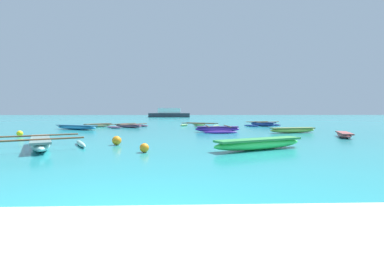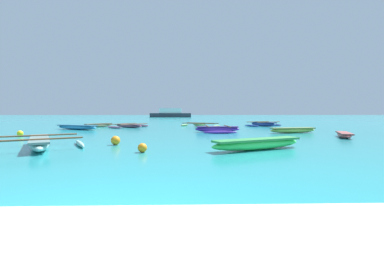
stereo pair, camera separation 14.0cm
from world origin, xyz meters
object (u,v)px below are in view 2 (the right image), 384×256
object	(u,v)px
moored_boat_2	(217,129)
moored_boat_9	(200,125)
moored_boat_0	(258,144)
moored_boat_4	(263,124)
moored_boat_7	(129,126)
moored_boat_5	(293,130)
moored_boat_6	(77,127)
distant_ferry	(171,114)
moored_boat_3	(99,125)
mooring_buoy_1	(20,133)
moored_boat_1	(39,143)
mooring_buoy_2	(116,140)
mooring_buoy_0	(142,148)
moored_boat_8	(344,135)

from	to	relation	value
moored_boat_2	moored_boat_9	xyz separation A→B (m)	(-0.83, 7.24, -0.05)
moored_boat_0	moored_boat_9	xyz separation A→B (m)	(-1.30, 16.03, -0.07)
moored_boat_4	moored_boat_7	size ratio (longest dim) A/B	1.00
moored_boat_5	moored_boat_7	xyz separation A→B (m)	(-12.85, 6.70, -0.04)
moored_boat_6	moored_boat_0	bearing A→B (deg)	-19.87
moored_boat_2	moored_boat_7	bearing A→B (deg)	142.61
moored_boat_0	moored_boat_5	size ratio (longest dim) A/B	1.17
moored_boat_4	distant_ferry	size ratio (longest dim) A/B	0.36
moored_boat_3	mooring_buoy_1	xyz separation A→B (m)	(-1.58, -9.34, -0.03)
moored_boat_1	moored_boat_4	distance (m)	21.03
distant_ferry	mooring_buoy_2	bearing A→B (deg)	-89.10
moored_boat_0	distant_ferry	world-z (taller)	distant_ferry
moored_boat_5	mooring_buoy_2	world-z (taller)	mooring_buoy_2
moored_boat_7	moored_boat_3	bearing A→B (deg)	-157.44
moored_boat_5	moored_boat_2	bearing A→B (deg)	159.38
moored_boat_5	mooring_buoy_2	bearing A→B (deg)	-159.49
moored_boat_1	moored_boat_9	xyz separation A→B (m)	(7.41, 15.44, -0.06)
moored_boat_1	distant_ferry	distance (m)	61.03
moored_boat_2	moored_boat_4	world-z (taller)	moored_boat_4
moored_boat_7	moored_boat_9	bearing A→B (deg)	47.61
mooring_buoy_1	moored_boat_4	bearing A→B (deg)	30.15
moored_boat_5	moored_boat_6	bearing A→B (deg)	156.74
moored_boat_0	moored_boat_7	world-z (taller)	moored_boat_0
moored_boat_0	mooring_buoy_0	xyz separation A→B (m)	(-4.38, -0.56, -0.07)
moored_boat_2	moored_boat_3	bearing A→B (deg)	148.51
moored_boat_2	moored_boat_5	distance (m)	5.26
mooring_buoy_0	moored_boat_6	bearing A→B (deg)	121.27
mooring_buoy_0	mooring_buoy_2	size ratio (longest dim) A/B	0.83
moored_boat_3	mooring_buoy_2	distance (m)	14.63
moored_boat_3	moored_boat_7	size ratio (longest dim) A/B	0.65
moored_boat_0	moored_boat_1	bearing A→B (deg)	151.86
moored_boat_5	moored_boat_8	xyz separation A→B (m)	(1.64, -3.20, -0.04)
moored_boat_0	distant_ferry	bearing A→B (deg)	72.13
moored_boat_3	mooring_buoy_2	xyz separation A→B (m)	(5.31, -13.63, 0.00)
mooring_buoy_1	distant_ferry	size ratio (longest dim) A/B	0.03
moored_boat_2	mooring_buoy_2	xyz separation A→B (m)	(-5.45, -7.21, -0.01)
mooring_buoy_1	distant_ferry	bearing A→B (deg)	83.91
moored_boat_4	moored_boat_7	bearing A→B (deg)	-114.13
moored_boat_3	moored_boat_9	size ratio (longest dim) A/B	0.63
moored_boat_7	distant_ferry	size ratio (longest dim) A/B	0.36
mooring_buoy_0	moored_boat_2	bearing A→B (deg)	67.31
moored_boat_9	mooring_buoy_1	world-z (taller)	moored_boat_9
moored_boat_0	distant_ferry	xyz separation A→B (m)	(-6.86, 61.59, 0.77)
moored_boat_1	moored_boat_0	bearing A→B (deg)	57.24
mooring_buoy_2	distant_ferry	distance (m)	60.04
moored_boat_8	mooring_buoy_2	world-z (taller)	mooring_buoy_2
moored_boat_4	moored_boat_3	bearing A→B (deg)	-117.94
moored_boat_9	mooring_buoy_1	distance (m)	15.36
moored_boat_6	moored_boat_8	world-z (taller)	moored_boat_6
moored_boat_0	mooring_buoy_1	world-z (taller)	moored_boat_0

